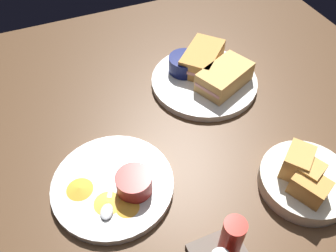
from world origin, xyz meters
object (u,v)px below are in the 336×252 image
(ramekin_dark_sauce, at_px, (185,64))
(ramekin_light_gravy, at_px, (134,183))
(spoon_by_dark_ramekin, at_px, (205,78))
(plate_chips_companion, at_px, (113,185))
(bread_basket_rear, at_px, (304,178))
(sandwich_half_near, at_px, (225,77))
(sandwich_half_far, at_px, (202,58))
(condiment_caddy, at_px, (226,251))
(spoon_by_gravy_ramekin, at_px, (108,205))
(plate_sandwich_main, at_px, (204,81))

(ramekin_dark_sauce, bearing_deg, ramekin_light_gravy, 50.52)
(spoon_by_dark_ramekin, distance_m, plate_chips_companion, 0.35)
(plate_chips_companion, bearing_deg, bread_basket_rear, 157.53)
(ramekin_dark_sauce, relative_size, spoon_by_dark_ramekin, 0.87)
(sandwich_half_near, height_order, ramekin_dark_sauce, sandwich_half_near)
(spoon_by_dark_ramekin, xyz_separation_m, bread_basket_rear, (-0.04, 0.33, 0.01))
(sandwich_half_near, height_order, spoon_by_dark_ramekin, sandwich_half_near)
(sandwich_half_far, distance_m, ramekin_light_gravy, 0.38)
(spoon_by_dark_ramekin, xyz_separation_m, condiment_caddy, (0.17, 0.40, 0.01))
(bread_basket_rear, height_order, condiment_caddy, condiment_caddy)
(ramekin_dark_sauce, distance_m, plate_chips_companion, 0.36)
(condiment_caddy, bearing_deg, ramekin_light_gravy, -62.01)
(plate_chips_companion, distance_m, spoon_by_gravy_ramekin, 0.05)
(sandwich_half_near, distance_m, bread_basket_rear, 0.30)
(plate_sandwich_main, height_order, spoon_by_dark_ramekin, spoon_by_dark_ramekin)
(sandwich_half_far, xyz_separation_m, condiment_caddy, (0.18, 0.44, -0.01))
(sandwich_half_near, distance_m, spoon_by_dark_ramekin, 0.05)
(plate_chips_companion, height_order, bread_basket_rear, bread_basket_rear)
(ramekin_light_gravy, height_order, bread_basket_rear, bread_basket_rear)
(ramekin_dark_sauce, height_order, spoon_by_gravy_ramekin, ramekin_dark_sauce)
(sandwich_half_far, xyz_separation_m, ramekin_dark_sauce, (0.05, -0.00, -0.00))
(plate_sandwich_main, height_order, ramekin_dark_sauce, ramekin_dark_sauce)
(plate_sandwich_main, relative_size, sandwich_half_near, 1.71)
(sandwich_half_far, bearing_deg, sandwich_half_near, 101.68)
(plate_chips_companion, relative_size, spoon_by_gravy_ramekin, 2.40)
(bread_basket_rear, distance_m, condiment_caddy, 0.21)
(condiment_caddy, bearing_deg, bread_basket_rear, -162.22)
(sandwich_half_far, relative_size, ramekin_light_gravy, 2.23)
(sandwich_half_near, bearing_deg, plate_chips_companion, 26.35)
(sandwich_half_near, relative_size, plate_chips_companion, 0.65)
(plate_chips_companion, distance_m, bread_basket_rear, 0.36)
(plate_sandwich_main, height_order, ramekin_light_gravy, ramekin_light_gravy)
(sandwich_half_far, relative_size, spoon_by_dark_ramekin, 1.62)
(plate_chips_companion, xyz_separation_m, spoon_by_gravy_ramekin, (0.02, 0.04, 0.01))
(sandwich_half_far, relative_size, bread_basket_rear, 0.85)
(ramekin_dark_sauce, relative_size, spoon_by_gravy_ramekin, 0.82)
(condiment_caddy, bearing_deg, spoon_by_dark_ramekin, -112.84)
(plate_sandwich_main, bearing_deg, ramekin_dark_sauce, -57.32)
(plate_chips_companion, distance_m, ramekin_light_gravy, 0.05)
(sandwich_half_far, distance_m, ramekin_dark_sauce, 0.05)
(spoon_by_dark_ramekin, bearing_deg, bread_basket_rear, 96.18)
(sandwich_half_far, bearing_deg, plate_sandwich_main, 71.68)
(ramekin_dark_sauce, distance_m, condiment_caddy, 0.47)
(bread_basket_rear, bearing_deg, sandwich_half_far, -86.60)
(plate_sandwich_main, height_order, condiment_caddy, condiment_caddy)
(sandwich_half_far, relative_size, plate_chips_companion, 0.64)
(plate_sandwich_main, height_order, sandwich_half_near, sandwich_half_near)
(sandwich_half_near, bearing_deg, plate_sandwich_main, -48.32)
(sandwich_half_near, distance_m, spoon_by_gravy_ramekin, 0.40)
(spoon_by_gravy_ramekin, relative_size, condiment_caddy, 1.00)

